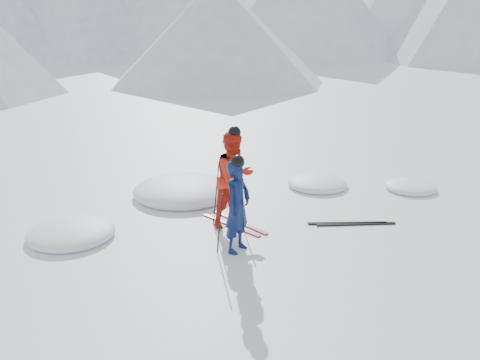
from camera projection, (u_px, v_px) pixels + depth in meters
ground at (305, 222)px, 10.91m from camera, size 160.00×160.00×0.00m
skier_blue at (238, 207)px, 9.33m from camera, size 0.75×0.62×1.76m
skier_red at (235, 179)px, 10.49m from camera, size 1.04×0.85×2.01m
pole_blue_left at (220, 223)px, 9.36m from camera, size 0.12×0.08×1.17m
pole_blue_right at (240, 215)px, 9.76m from camera, size 0.12×0.07×1.17m
pole_red_left at (216, 194)px, 10.61m from camera, size 0.13×0.10×1.34m
pole_red_right at (242, 190)px, 10.88m from camera, size 0.13×0.09×1.34m
ski_worn_left at (230, 225)px, 10.73m from camera, size 0.30×1.70×0.03m
ski_worn_right at (239, 222)px, 10.87m from camera, size 0.19×1.70×0.03m
ski_loose_a at (347, 223)px, 10.81m from camera, size 1.43×1.07×0.03m
ski_loose_b at (356, 224)px, 10.76m from camera, size 1.46×1.03×0.03m
snow_lumps at (204, 200)px, 12.21m from camera, size 9.41×5.09×0.55m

